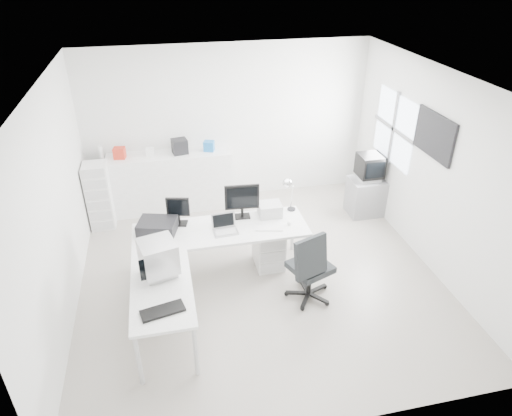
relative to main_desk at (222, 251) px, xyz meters
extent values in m
cube|color=beige|center=(0.51, -0.16, -0.38)|extent=(5.00, 5.00, 0.01)
cube|color=white|center=(0.51, -0.16, 2.42)|extent=(5.00, 5.00, 0.01)
cube|color=silver|center=(0.51, 2.34, 1.02)|extent=(5.00, 0.02, 2.80)
cube|color=silver|center=(-1.99, -0.16, 1.02)|extent=(0.02, 5.00, 2.80)
cube|color=silver|center=(3.01, -0.16, 1.02)|extent=(0.02, 5.00, 2.80)
cube|color=white|center=(0.70, 0.05, -0.08)|extent=(0.40, 0.50, 0.60)
cube|color=black|center=(-0.85, 0.10, 0.46)|extent=(0.58, 0.51, 0.18)
cube|color=white|center=(0.65, -0.15, 0.38)|extent=(0.39, 0.20, 0.02)
sphere|color=white|center=(0.95, -0.10, 0.40)|extent=(0.06, 0.06, 0.06)
cube|color=#BABABA|center=(0.75, 0.22, 0.47)|extent=(0.33, 0.29, 0.19)
cube|color=black|center=(-0.85, -1.50, 0.39)|extent=(0.50, 0.29, 0.03)
cube|color=gray|center=(2.73, 1.16, -0.05)|extent=(0.60, 0.49, 0.66)
cube|color=white|center=(-0.58, 2.08, 0.15)|extent=(2.10, 0.52, 1.05)
cube|color=red|center=(-1.38, 2.08, 0.77)|extent=(0.21, 0.19, 0.18)
cube|color=white|center=(-0.88, 2.08, 0.74)|extent=(0.15, 0.13, 0.13)
cube|color=black|center=(-0.38, 2.08, 0.80)|extent=(0.28, 0.27, 0.25)
cube|color=#1864AE|center=(0.12, 2.08, 0.76)|extent=(0.21, 0.20, 0.17)
cylinder|color=white|center=(-1.68, 2.12, 0.78)|extent=(0.07, 0.07, 0.22)
cube|color=white|center=(-1.77, 1.73, 0.18)|extent=(0.39, 0.46, 1.11)
camera|label=1|loc=(-0.66, -5.29, 3.77)|focal=32.00mm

